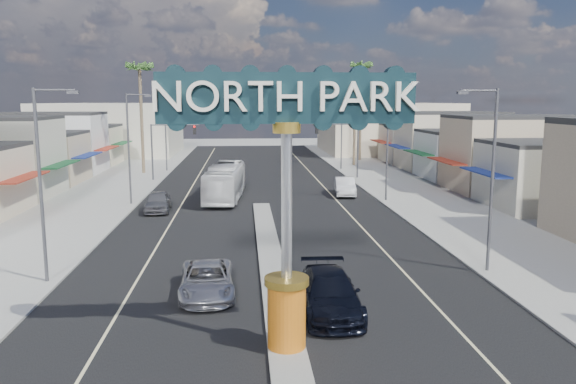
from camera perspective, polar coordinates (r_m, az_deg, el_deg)
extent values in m
plane|color=gray|center=(46.75, -2.78, -1.13)|extent=(160.00, 160.00, 0.00)
cube|color=black|center=(46.75, -2.78, -1.12)|extent=(20.00, 120.00, 0.01)
cube|color=gray|center=(31.14, -1.85, -6.29)|extent=(1.30, 30.00, 0.16)
cube|color=gray|center=(48.39, -19.60, -1.23)|extent=(8.00, 120.00, 0.12)
cube|color=gray|center=(49.19, 13.74, -0.79)|extent=(8.00, 120.00, 0.12)
cube|color=beige|center=(63.38, -25.49, 3.46)|extent=(12.00, 42.00, 6.00)
cube|color=#B7B29E|center=(64.42, 18.71, 3.95)|extent=(12.00, 42.00, 6.00)
cube|color=#B7B29E|center=(93.37, -17.41, 6.14)|extent=(20.00, 20.00, 8.00)
cube|color=beige|center=(94.02, 9.91, 6.44)|extent=(20.00, 20.00, 8.00)
cylinder|color=orange|center=(19.39, -0.14, -12.44)|extent=(1.30, 1.30, 2.20)
cylinder|color=gold|center=(18.97, -0.14, -9.01)|extent=(1.50, 1.50, 0.25)
cylinder|color=#B7B7BC|center=(18.34, -0.14, -1.49)|extent=(0.36, 0.36, 4.80)
cylinder|color=gold|center=(18.03, -0.14, 6.57)|extent=(0.90, 0.90, 0.35)
cube|color=black|center=(18.01, -0.14, 9.51)|extent=(8.20, 0.50, 1.60)
cylinder|color=#47474C|center=(60.97, -13.64, 3.91)|extent=(0.18, 0.18, 6.00)
cylinder|color=#47474C|center=(60.43, -11.39, 6.70)|extent=(5.00, 0.12, 0.12)
cube|color=black|center=(60.26, -9.48, 6.27)|extent=(0.32, 0.32, 1.00)
sphere|color=red|center=(60.06, -9.50, 6.56)|extent=(0.22, 0.22, 0.22)
cylinder|color=#47474C|center=(61.47, 7.10, 4.14)|extent=(0.18, 0.18, 6.00)
cylinder|color=#47474C|center=(60.82, 4.83, 6.86)|extent=(5.00, 0.12, 0.12)
cube|color=black|center=(60.55, 2.95, 6.40)|extent=(0.32, 0.32, 1.00)
sphere|color=red|center=(60.36, 2.97, 6.69)|extent=(0.22, 0.22, 0.22)
cylinder|color=#47474C|center=(27.83, -23.84, 0.35)|extent=(0.16, 0.16, 9.00)
cylinder|color=#47474C|center=(27.26, -22.64, 9.55)|extent=(1.80, 0.10, 0.10)
cube|color=#47474C|center=(27.03, -20.99, 9.44)|extent=(0.50, 0.22, 0.15)
cylinder|color=#47474C|center=(47.04, -15.88, 4.13)|extent=(0.16, 0.16, 9.00)
cylinder|color=#47474C|center=(46.71, -15.02, 9.54)|extent=(1.80, 0.10, 0.10)
cube|color=#47474C|center=(46.57, -14.04, 9.46)|extent=(0.50, 0.22, 0.15)
cylinder|color=#47474C|center=(68.70, -12.32, 5.79)|extent=(0.16, 0.16, 9.00)
cylinder|color=#47474C|center=(68.47, -11.69, 9.48)|extent=(1.80, 0.10, 0.10)
cube|color=#47474C|center=(68.38, -11.02, 9.42)|extent=(0.50, 0.22, 0.15)
cylinder|color=#47474C|center=(28.87, 20.03, 0.88)|extent=(0.16, 0.16, 9.00)
cylinder|color=#47474C|center=(28.23, 18.85, 9.73)|extent=(1.80, 0.10, 0.10)
cube|color=#47474C|center=(27.93, 17.31, 9.61)|extent=(0.50, 0.22, 0.15)
cylinder|color=#47474C|center=(47.66, 10.05, 4.40)|extent=(0.16, 0.16, 9.00)
cylinder|color=#47474C|center=(47.28, 9.14, 9.73)|extent=(1.80, 0.10, 0.10)
cube|color=#47474C|center=(47.10, 8.17, 9.63)|extent=(0.50, 0.22, 0.15)
cylinder|color=#47474C|center=(69.12, 5.46, 5.98)|extent=(0.16, 0.16, 9.00)
cylinder|color=#47474C|center=(68.86, 4.77, 9.64)|extent=(1.80, 0.10, 0.10)
cube|color=#47474C|center=(68.74, 4.11, 9.56)|extent=(0.50, 0.22, 0.15)
cylinder|color=brown|center=(67.02, -14.64, 6.90)|extent=(0.36, 0.36, 12.00)
cylinder|color=brown|center=(73.44, 6.79, 6.93)|extent=(0.36, 0.36, 11.00)
cylinder|color=brown|center=(79.69, 7.38, 7.82)|extent=(0.36, 0.36, 13.00)
imported|color=#B2B2B7|center=(25.03, -8.25, -8.83)|extent=(2.58, 5.14, 1.39)
imported|color=black|center=(22.92, 4.27, -10.20)|extent=(2.35, 5.58, 1.61)
imported|color=slate|center=(44.18, -13.09, -0.94)|extent=(2.10, 4.69, 1.57)
imported|color=silver|center=(50.68, 5.80, 0.57)|extent=(2.22, 5.02, 1.60)
imported|color=silver|center=(48.57, -6.41, 1.03)|extent=(3.44, 11.06, 3.03)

